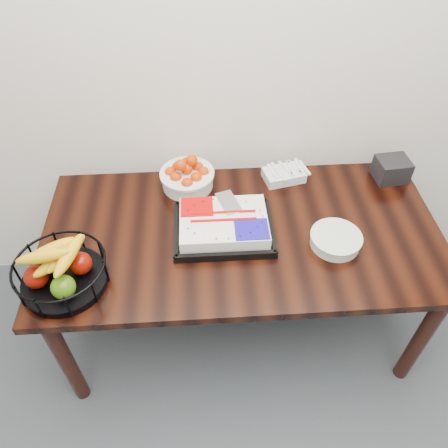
{
  "coord_description": "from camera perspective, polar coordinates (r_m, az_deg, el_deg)",
  "views": [
    {
      "loc": [
        -0.17,
        0.65,
        2.18
      ],
      "look_at": [
        -0.08,
        1.97,
        0.83
      ],
      "focal_mm": 35.0,
      "sensor_mm": 36.0,
      "label": 1
    }
  ],
  "objects": [
    {
      "name": "fruit_basket",
      "position": [
        1.84,
        -20.49,
        -5.76
      ],
      "size": [
        0.36,
        0.36,
        0.19
      ],
      "color": "black",
      "rests_on": "table"
    },
    {
      "name": "fork_bag",
      "position": [
        2.24,
        7.81,
        6.42
      ],
      "size": [
        0.22,
        0.17,
        0.06
      ],
      "color": "silver",
      "rests_on": "table"
    },
    {
      "name": "cake_tray",
      "position": [
        1.94,
        -0.05,
        -0.15
      ],
      "size": [
        0.44,
        0.36,
        0.09
      ],
      "color": "black",
      "rests_on": "table"
    },
    {
      "name": "plate_stack",
      "position": [
        1.96,
        14.36,
        -2.03
      ],
      "size": [
        0.22,
        0.22,
        0.05
      ],
      "color": "white",
      "rests_on": "table"
    },
    {
      "name": "tangerine_bowl",
      "position": [
        2.16,
        -4.85,
        6.52
      ],
      "size": [
        0.27,
        0.27,
        0.17
      ],
      "color": "white",
      "rests_on": "table"
    },
    {
      "name": "napkin_box",
      "position": [
        2.37,
        21.04,
        6.71
      ],
      "size": [
        0.17,
        0.15,
        0.11
      ],
      "primitive_type": "cube",
      "rotation": [
        0.0,
        0.0,
        0.1
      ],
      "color": "black",
      "rests_on": "table"
    },
    {
      "name": "table",
      "position": [
        2.04,
        2.25,
        -2.54
      ],
      "size": [
        1.8,
        0.9,
        0.75
      ],
      "color": "black",
      "rests_on": "ground"
    }
  ]
}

